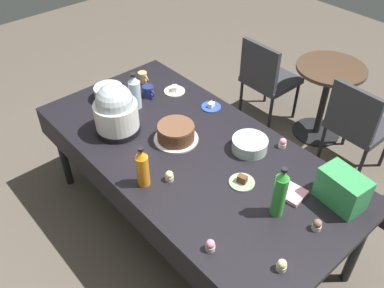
% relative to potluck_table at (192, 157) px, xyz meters
% --- Properties ---
extents(ground, '(9.00, 9.00, 0.00)m').
position_rel_potluck_table_xyz_m(ground, '(0.00, 0.00, -0.69)').
color(ground, brown).
extents(potluck_table, '(2.20, 1.10, 0.75)m').
position_rel_potluck_table_xyz_m(potluck_table, '(0.00, 0.00, 0.00)').
color(potluck_table, black).
rests_on(potluck_table, ground).
extents(frosted_layer_cake, '(0.30, 0.30, 0.12)m').
position_rel_potluck_table_xyz_m(frosted_layer_cake, '(-0.15, -0.01, 0.12)').
color(frosted_layer_cake, silver).
rests_on(frosted_layer_cake, potluck_table).
extents(slow_cooker, '(0.30, 0.30, 0.36)m').
position_rel_potluck_table_xyz_m(slow_cooker, '(-0.48, -0.24, 0.23)').
color(slow_cooker, black).
rests_on(slow_cooker, potluck_table).
extents(glass_salad_bowl, '(0.23, 0.23, 0.08)m').
position_rel_potluck_table_xyz_m(glass_salad_bowl, '(0.24, 0.28, 0.10)').
color(glass_salad_bowl, '#B2C6BC').
rests_on(glass_salad_bowl, potluck_table).
extents(ceramic_snack_bowl, '(0.21, 0.21, 0.10)m').
position_rel_potluck_table_xyz_m(ceramic_snack_bowl, '(-0.86, -0.07, 0.11)').
color(ceramic_snack_bowl, silver).
rests_on(ceramic_snack_bowl, potluck_table).
extents(dessert_plate_sage, '(0.15, 0.15, 0.05)m').
position_rel_potluck_table_xyz_m(dessert_plate_sage, '(0.41, 0.03, 0.07)').
color(dessert_plate_sage, '#8CA87F').
rests_on(dessert_plate_sage, potluck_table).
extents(dessert_plate_cream, '(0.16, 0.16, 0.05)m').
position_rel_potluck_table_xyz_m(dessert_plate_cream, '(-0.60, 0.35, 0.07)').
color(dessert_plate_cream, beige).
rests_on(dessert_plate_cream, potluck_table).
extents(dessert_plate_cobalt, '(0.14, 0.14, 0.04)m').
position_rel_potluck_table_xyz_m(dessert_plate_cobalt, '(-0.27, 0.42, 0.07)').
color(dessert_plate_cobalt, '#2D4CB2').
rests_on(dessert_plate_cobalt, potluck_table).
extents(cupcake_berry, '(0.05, 0.05, 0.07)m').
position_rel_potluck_table_xyz_m(cupcake_berry, '(0.94, -0.26, 0.09)').
color(cupcake_berry, beige).
rests_on(cupcake_berry, potluck_table).
extents(cupcake_cocoa, '(0.05, 0.05, 0.07)m').
position_rel_potluck_table_xyz_m(cupcake_cocoa, '(0.36, 0.46, 0.09)').
color(cupcake_cocoa, beige).
rests_on(cupcake_cocoa, potluck_table).
extents(cupcake_rose, '(0.05, 0.05, 0.07)m').
position_rel_potluck_table_xyz_m(cupcake_rose, '(0.90, 0.07, 0.09)').
color(cupcake_rose, beige).
rests_on(cupcake_rose, potluck_table).
extents(cupcake_mint, '(0.05, 0.05, 0.07)m').
position_rel_potluck_table_xyz_m(cupcake_mint, '(0.63, -0.43, 0.09)').
color(cupcake_mint, beige).
rests_on(cupcake_mint, potluck_table).
extents(cupcake_lemon, '(0.05, 0.05, 0.07)m').
position_rel_potluck_table_xyz_m(cupcake_lemon, '(0.12, -0.28, 0.09)').
color(cupcake_lemon, beige).
rests_on(cupcake_lemon, potluck_table).
extents(soda_bottle_lime_soda, '(0.07, 0.07, 0.33)m').
position_rel_potluck_table_xyz_m(soda_bottle_lime_soda, '(0.69, 0.00, 0.22)').
color(soda_bottle_lime_soda, green).
rests_on(soda_bottle_lime_soda, potluck_table).
extents(soda_bottle_water, '(0.09, 0.09, 0.28)m').
position_rel_potluck_table_xyz_m(soda_bottle_water, '(-0.63, 0.01, 0.19)').
color(soda_bottle_water, silver).
rests_on(soda_bottle_water, potluck_table).
extents(soda_bottle_orange_juice, '(0.07, 0.07, 0.27)m').
position_rel_potluck_table_xyz_m(soda_bottle_orange_juice, '(0.04, -0.41, 0.19)').
color(soda_bottle_orange_juice, orange).
rests_on(soda_bottle_orange_juice, potluck_table).
extents(coffee_mug_tan, '(0.11, 0.07, 0.08)m').
position_rel_potluck_table_xyz_m(coffee_mug_tan, '(-0.88, 0.26, 0.10)').
color(coffee_mug_tan, tan).
rests_on(coffee_mug_tan, potluck_table).
extents(coffee_mug_navy, '(0.12, 0.08, 0.08)m').
position_rel_potluck_table_xyz_m(coffee_mug_navy, '(-0.69, 0.17, 0.10)').
color(coffee_mug_navy, navy).
rests_on(coffee_mug_navy, potluck_table).
extents(soda_carton, '(0.28, 0.19, 0.20)m').
position_rel_potluck_table_xyz_m(soda_carton, '(0.87, 0.32, 0.16)').
color(soda_carton, '#338C4C').
rests_on(soda_carton, potluck_table).
extents(paper_napkin_stack, '(0.16, 0.16, 0.02)m').
position_rel_potluck_table_xyz_m(paper_napkin_stack, '(0.67, 0.17, 0.07)').
color(paper_napkin_stack, pink).
rests_on(paper_napkin_stack, potluck_table).
extents(maroon_chair_left, '(0.45, 0.45, 0.85)m').
position_rel_potluck_table_xyz_m(maroon_chair_left, '(-0.55, 1.41, -0.20)').
color(maroon_chair_left, '#333338').
rests_on(maroon_chair_left, ground).
extents(maroon_chair_right, '(0.45, 0.45, 0.85)m').
position_rel_potluck_table_xyz_m(maroon_chair_right, '(0.40, 1.41, -0.20)').
color(maroon_chair_right, '#333338').
rests_on(maroon_chair_right, ground).
extents(round_cafe_table, '(0.60, 0.60, 0.72)m').
position_rel_potluck_table_xyz_m(round_cafe_table, '(-0.05, 1.64, -0.19)').
color(round_cafe_table, '#473323').
rests_on(round_cafe_table, ground).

